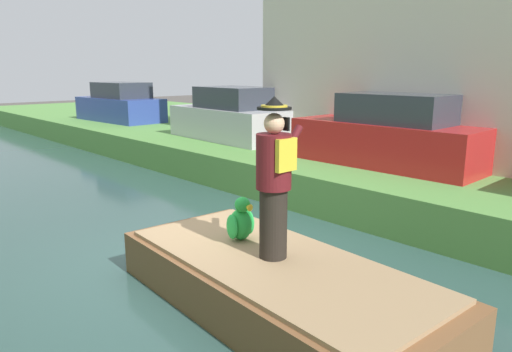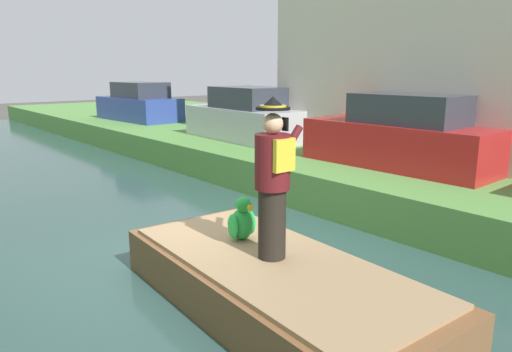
{
  "view_description": "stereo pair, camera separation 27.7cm",
  "coord_description": "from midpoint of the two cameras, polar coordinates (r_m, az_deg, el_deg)",
  "views": [
    {
      "loc": [
        -3.62,
        -5.36,
        2.84
      ],
      "look_at": [
        0.09,
        -1.35,
        1.61
      ],
      "focal_mm": 33.2,
      "sensor_mm": 36.0,
      "label": 1
    },
    {
      "loc": [
        -3.41,
        -5.55,
        2.84
      ],
      "look_at": [
        0.09,
        -1.35,
        1.61
      ],
      "focal_mm": 33.2,
      "sensor_mm": 36.0,
      "label": 2
    }
  ],
  "objects": [
    {
      "name": "person_pirate",
      "position": [
        5.3,
        3.55,
        -0.46
      ],
      "size": [
        0.61,
        0.42,
        1.85
      ],
      "rotation": [
        0.0,
        0.0,
        0.23
      ],
      "color": "black",
      "rests_on": "boat"
    },
    {
      "name": "parked_car_blue",
      "position": [
        19.62,
        -13.51,
        8.4
      ],
      "size": [
        1.95,
        4.1,
        1.5
      ],
      "color": "#2D4293",
      "rests_on": "grass_bank_far"
    },
    {
      "name": "ground_plane",
      "position": [
        7.08,
        -6.57,
        -11.04
      ],
      "size": [
        80.0,
        80.0,
        0.0
      ],
      "primitive_type": "plane",
      "color": "#4C4742"
    },
    {
      "name": "canal_water",
      "position": [
        7.06,
        -6.58,
        -10.67
      ],
      "size": [
        6.0,
        48.0,
        0.1
      ],
      "primitive_type": "cube",
      "color": "#2D4C47",
      "rests_on": "ground"
    },
    {
      "name": "boat",
      "position": [
        5.64,
        3.63,
        -12.97
      ],
      "size": [
        2.03,
        4.29,
        0.61
      ],
      "color": "brown",
      "rests_on": "canal_water"
    },
    {
      "name": "parked_car_silver",
      "position": [
        13.84,
        -0.63,
        7.1
      ],
      "size": [
        1.88,
        4.07,
        1.5
      ],
      "color": "#B7B7BC",
      "rests_on": "grass_bank_far"
    },
    {
      "name": "grass_bank_far",
      "position": [
        12.99,
        24.43,
        0.86
      ],
      "size": [
        10.06,
        48.0,
        0.87
      ],
      "primitive_type": "cube",
      "color": "#568E42",
      "rests_on": "ground"
    },
    {
      "name": "parrot_plush",
      "position": [
        6.06,
        -0.38,
        -5.45
      ],
      "size": [
        0.36,
        0.35,
        0.57
      ],
      "color": "green",
      "rests_on": "boat"
    },
    {
      "name": "parked_car_red",
      "position": [
        10.36,
        18.03,
        4.6
      ],
      "size": [
        1.77,
        4.03,
        1.5
      ],
      "color": "red",
      "rests_on": "grass_bank_far"
    }
  ]
}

